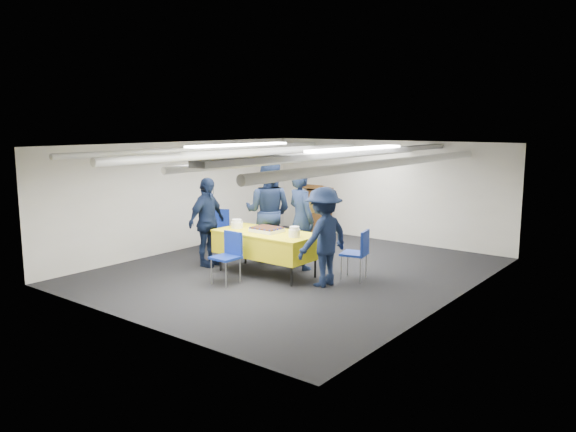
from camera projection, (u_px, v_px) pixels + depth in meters
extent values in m
plane|color=black|center=(293.00, 271.00, 10.32)|extent=(7.00, 7.00, 0.00)
cube|color=silver|center=(386.00, 191.00, 12.85)|extent=(6.00, 0.02, 2.30)
cube|color=silver|center=(182.00, 196.00, 11.95)|extent=(0.02, 7.00, 2.30)
cube|color=silver|center=(454.00, 228.00, 8.32)|extent=(0.02, 7.00, 2.30)
cube|color=silver|center=(294.00, 146.00, 9.95)|extent=(6.00, 7.00, 0.02)
cylinder|color=silver|center=(214.00, 149.00, 11.18)|extent=(0.10, 6.90, 0.10)
cylinder|color=silver|center=(255.00, 152.00, 10.52)|extent=(0.14, 6.90, 0.14)
cylinder|color=silver|center=(321.00, 158.00, 9.62)|extent=(0.10, 6.90, 0.10)
cylinder|color=silver|center=(389.00, 163.00, 8.84)|extent=(0.14, 6.90, 0.14)
cube|color=gray|center=(351.00, 153.00, 9.24)|extent=(0.28, 6.90, 0.08)
cube|color=white|center=(240.00, 145.00, 10.74)|extent=(0.25, 2.60, 0.04)
cube|color=white|center=(357.00, 149.00, 9.16)|extent=(0.25, 2.60, 0.04)
cube|color=#0C591E|center=(318.00, 153.00, 13.86)|extent=(0.30, 0.04, 0.12)
cylinder|color=black|center=(220.00, 261.00, 10.30)|extent=(0.04, 0.04, 0.36)
cylinder|color=black|center=(292.00, 276.00, 9.31)|extent=(0.04, 0.04, 0.36)
cylinder|color=black|center=(245.00, 254.00, 10.84)|extent=(0.04, 0.04, 0.36)
cylinder|color=black|center=(315.00, 268.00, 9.84)|extent=(0.04, 0.04, 0.36)
cube|color=yellow|center=(267.00, 244.00, 10.01)|extent=(1.87, 0.90, 0.39)
cube|color=yellow|center=(267.00, 233.00, 9.98)|extent=(1.89, 0.92, 0.03)
cube|color=white|center=(267.00, 230.00, 9.98)|extent=(0.51, 0.41, 0.06)
cube|color=black|center=(267.00, 228.00, 9.97)|extent=(0.49, 0.39, 0.03)
sphere|color=navy|center=(250.00, 228.00, 9.97)|extent=(0.04, 0.04, 0.04)
sphere|color=navy|center=(264.00, 225.00, 10.25)|extent=(0.04, 0.04, 0.04)
sphere|color=navy|center=(255.00, 229.00, 9.90)|extent=(0.04, 0.04, 0.04)
sphere|color=navy|center=(268.00, 226.00, 10.18)|extent=(0.04, 0.04, 0.04)
sphere|color=navy|center=(260.00, 229.00, 9.83)|extent=(0.04, 0.04, 0.04)
sphere|color=navy|center=(273.00, 226.00, 10.12)|extent=(0.04, 0.04, 0.04)
sphere|color=navy|center=(265.00, 230.00, 9.76)|extent=(0.04, 0.04, 0.04)
sphere|color=navy|center=(278.00, 227.00, 10.05)|extent=(0.04, 0.04, 0.04)
sphere|color=navy|center=(270.00, 231.00, 9.69)|extent=(0.04, 0.04, 0.04)
sphere|color=navy|center=(283.00, 228.00, 9.98)|extent=(0.04, 0.04, 0.04)
sphere|color=navy|center=(253.00, 227.00, 10.05)|extent=(0.04, 0.04, 0.04)
sphere|color=navy|center=(274.00, 230.00, 9.75)|extent=(0.04, 0.04, 0.04)
sphere|color=navy|center=(256.00, 226.00, 10.12)|extent=(0.04, 0.04, 0.04)
sphere|color=navy|center=(277.00, 229.00, 9.82)|extent=(0.04, 0.04, 0.04)
sphere|color=navy|center=(260.00, 226.00, 10.19)|extent=(0.04, 0.04, 0.04)
sphere|color=navy|center=(281.00, 229.00, 9.90)|extent=(0.04, 0.04, 0.04)
cylinder|color=white|center=(237.00, 225.00, 10.33)|extent=(0.22, 0.22, 0.11)
cylinder|color=white|center=(237.00, 221.00, 10.32)|extent=(0.18, 0.18, 0.05)
cylinder|color=white|center=(294.00, 233.00, 9.52)|extent=(0.20, 0.20, 0.13)
cylinder|color=white|center=(294.00, 228.00, 9.51)|extent=(0.16, 0.16, 0.05)
cube|color=brown|center=(317.00, 212.00, 13.58)|extent=(0.55, 0.45, 1.10)
cube|color=brown|center=(317.00, 188.00, 13.46)|extent=(0.62, 0.53, 0.21)
cylinder|color=gold|center=(312.00, 207.00, 13.37)|extent=(0.28, 0.02, 0.28)
cylinder|color=gray|center=(211.00, 272.00, 9.44)|extent=(0.02, 0.02, 0.43)
cylinder|color=gray|center=(226.00, 275.00, 9.23)|extent=(0.02, 0.02, 0.43)
cylinder|color=gray|center=(226.00, 268.00, 9.70)|extent=(0.02, 0.02, 0.43)
cylinder|color=gray|center=(240.00, 271.00, 9.49)|extent=(0.02, 0.02, 0.43)
cube|color=navy|center=(226.00, 258.00, 9.42)|extent=(0.43, 0.43, 0.04)
cube|color=navy|center=(233.00, 243.00, 9.54)|extent=(0.40, 0.05, 0.40)
cylinder|color=gray|center=(348.00, 264.00, 9.97)|extent=(0.02, 0.02, 0.43)
cylinder|color=gray|center=(341.00, 268.00, 9.66)|extent=(0.02, 0.02, 0.43)
cylinder|color=gray|center=(366.00, 266.00, 9.83)|extent=(0.02, 0.02, 0.43)
cylinder|color=gray|center=(360.00, 270.00, 9.52)|extent=(0.02, 0.02, 0.43)
cube|color=navy|center=(354.00, 254.00, 9.71)|extent=(0.51, 0.51, 0.04)
cube|color=navy|center=(365.00, 242.00, 9.59)|extent=(0.13, 0.40, 0.40)
cylinder|color=gray|center=(208.00, 242.00, 11.78)|extent=(0.02, 0.02, 0.43)
cylinder|color=gray|center=(223.00, 243.00, 11.72)|extent=(0.02, 0.02, 0.43)
cylinder|color=gray|center=(213.00, 239.00, 12.11)|extent=(0.02, 0.02, 0.43)
cylinder|color=gray|center=(228.00, 239.00, 12.05)|extent=(0.02, 0.02, 0.43)
cube|color=navy|center=(218.00, 230.00, 11.87)|extent=(0.57, 0.57, 0.04)
cube|color=navy|center=(220.00, 218.00, 12.02)|extent=(0.37, 0.22, 0.40)
imported|color=black|center=(301.00, 220.00, 10.36)|extent=(0.79, 0.65, 1.85)
imported|color=black|center=(268.00, 212.00, 10.90)|extent=(1.16, 1.03, 1.96)
imported|color=black|center=(207.00, 222.00, 10.57)|extent=(0.55, 1.03, 1.68)
imported|color=black|center=(323.00, 237.00, 9.27)|extent=(0.74, 1.14, 1.65)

